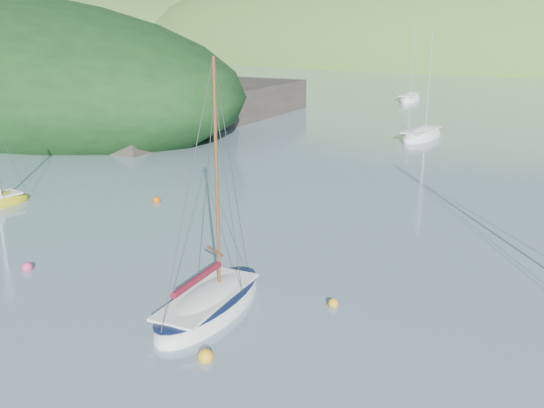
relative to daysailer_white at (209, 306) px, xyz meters
The scene contains 5 objects.
ground 3.07m from the daysailer_white, 129.07° to the right, with size 700.00×700.00×0.00m, color gray.
daysailer_white is the anchor object (origin of this frame).
distant_sloop_a 38.82m from the daysailer_white, 102.20° to the left, with size 2.77×7.21×10.16m.
distant_sloop_c 67.94m from the daysailer_white, 108.46° to the left, with size 4.35×7.80×10.54m.
mooring_buoys 2.77m from the daysailer_white, 109.98° to the left, with size 24.97×11.74×0.50m.
Camera 1 is at (15.89, -12.44, 10.12)m, focal length 40.00 mm.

